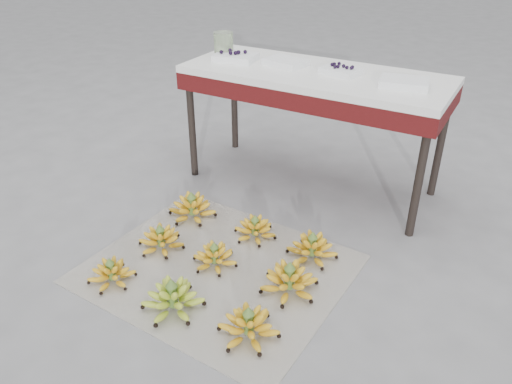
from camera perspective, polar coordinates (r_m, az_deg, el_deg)
The scene contains 17 objects.
ground at distance 2.64m, azimuth -4.55°, elevation -8.12°, with size 60.00×60.00×0.00m, color slate.
newspaper_mat at distance 2.60m, azimuth -4.38°, elevation -8.75°, with size 1.25×1.05×0.01m, color white.
bunch_front_left at distance 2.59m, azimuth -16.19°, elevation -8.92°, with size 0.30×0.30×0.14m.
bunch_front_center at distance 2.36m, azimuth -9.49°, elevation -11.93°, with size 0.35×0.35×0.18m.
bunch_front_right at distance 2.21m, azimuth -0.85°, elevation -15.06°, with size 0.29×0.29×0.16m.
bunch_mid_left at distance 2.75m, azimuth -10.80°, elevation -5.41°, with size 0.27×0.27×0.15m.
bunch_mid_center at distance 2.60m, azimuth -4.74°, elevation -7.42°, with size 0.27×0.27×0.14m.
bunch_mid_right at distance 2.43m, azimuth 3.82°, elevation -10.09°, with size 0.36×0.36×0.17m.
bunch_back_left at distance 2.99m, azimuth -7.30°, elevation -1.85°, with size 0.36×0.36×0.17m.
bunch_back_center at distance 2.79m, azimuth -0.11°, elevation -4.29°, with size 0.26×0.26×0.15m.
bunch_back_right at distance 2.65m, azimuth 6.43°, elevation -6.44°, with size 0.30×0.30×0.16m.
vendor_table at distance 3.11m, azimuth 6.70°, elevation 12.01°, with size 1.60×0.64×0.77m.
tray_far_left at distance 3.29m, azimuth -2.37°, elevation 15.16°, with size 0.28×0.22×0.07m.
tray_left at distance 3.19m, azimuth 3.40°, elevation 14.60°, with size 0.27×0.22×0.04m.
tray_right at distance 3.05m, azimuth 9.67°, elevation 13.54°, with size 0.25×0.20×0.06m.
tray_far_right at distance 2.90m, azimuth 16.58°, elevation 11.89°, with size 0.29×0.23×0.04m.
glass_jar at distance 3.38m, azimuth -3.73°, elevation 16.48°, with size 0.13×0.13×0.16m, color #B6CCA2.
Camera 1 is at (1.21, -1.70, 1.62)m, focal length 35.00 mm.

